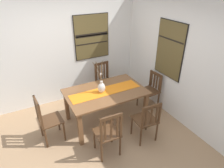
# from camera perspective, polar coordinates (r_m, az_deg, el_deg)

# --- Properties ---
(ground_plane) EXTENTS (6.40, 6.40, 0.03)m
(ground_plane) POSITION_cam_1_polar(r_m,az_deg,el_deg) (4.22, -3.26, -15.34)
(ground_plane) COLOR #A37F5B
(wall_back) EXTENTS (6.40, 0.12, 2.70)m
(wall_back) POSITION_cam_1_polar(r_m,az_deg,el_deg) (5.05, -12.79, 9.91)
(wall_back) COLOR silver
(wall_back) RESTS_ON ground_plane
(wall_side) EXTENTS (0.12, 6.40, 2.70)m
(wall_side) POSITION_cam_1_polar(r_m,az_deg,el_deg) (4.43, 18.70, 6.46)
(wall_side) COLOR silver
(wall_side) RESTS_ON ground_plane
(dining_table) EXTENTS (1.67, 1.05, 0.77)m
(dining_table) POSITION_cam_1_polar(r_m,az_deg,el_deg) (4.25, -1.89, -3.31)
(dining_table) COLOR brown
(dining_table) RESTS_ON ground_plane
(table_runner) EXTENTS (1.54, 0.36, 0.01)m
(table_runner) POSITION_cam_1_polar(r_m,az_deg,el_deg) (4.20, -1.91, -2.03)
(table_runner) COLOR orange
(table_runner) RESTS_ON dining_table
(centerpiece_vase) EXTENTS (0.26, 0.16, 0.74)m
(centerpiece_vase) POSITION_cam_1_polar(r_m,az_deg,el_deg) (4.09, -3.07, -0.82)
(centerpiece_vase) COLOR silver
(centerpiece_vase) RESTS_ON dining_table
(chair_0) EXTENTS (0.45, 0.45, 0.90)m
(chair_0) POSITION_cam_1_polar(r_m,az_deg,el_deg) (4.91, 11.05, -1.61)
(chair_0) COLOR #4C301C
(chair_0) RESTS_ON ground_plane
(chair_1) EXTENTS (0.44, 0.44, 0.99)m
(chair_1) POSITION_cam_1_polar(r_m,az_deg,el_deg) (4.04, -18.19, -9.61)
(chair_1) COLOR #4C301C
(chair_1) RESTS_ON ground_plane
(chair_2) EXTENTS (0.45, 0.45, 0.91)m
(chair_2) POSITION_cam_1_polar(r_m,az_deg,el_deg) (3.92, 9.88, -10.23)
(chair_2) COLOR #4C301C
(chair_2) RESTS_ON ground_plane
(chair_3) EXTENTS (0.44, 0.44, 0.96)m
(chair_3) POSITION_cam_1_polar(r_m,az_deg,el_deg) (5.23, -2.29, 1.17)
(chair_3) COLOR #4C301C
(chair_3) RESTS_ON ground_plane
(chair_4) EXTENTS (0.44, 0.44, 0.97)m
(chair_4) POSITION_cam_1_polar(r_m,az_deg,el_deg) (3.57, -1.14, -14.00)
(chair_4) COLOR #4C301C
(chair_4) RESTS_ON ground_plane
(painting_on_back_wall) EXTENTS (0.91, 0.05, 1.11)m
(painting_on_back_wall) POSITION_cam_1_polar(r_m,az_deg,el_deg) (5.12, -5.85, 13.35)
(painting_on_back_wall) COLOR black
(painting_on_side_wall) EXTENTS (0.05, 0.80, 1.23)m
(painting_on_side_wall) POSITION_cam_1_polar(r_m,az_deg,el_deg) (4.49, 16.33, 9.43)
(painting_on_side_wall) COLOR black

